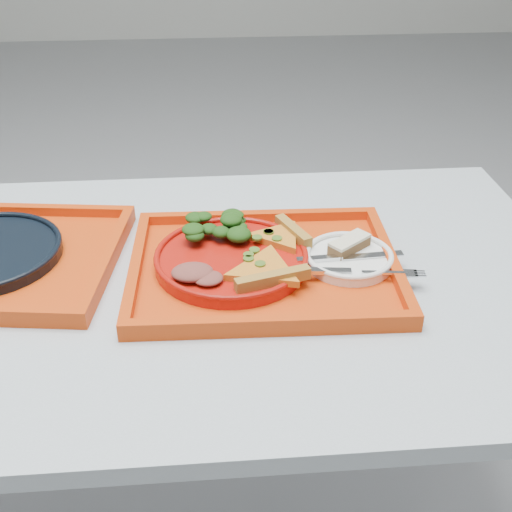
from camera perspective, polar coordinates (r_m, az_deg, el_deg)
The scene contains 11 objects.
table at distance 1.15m, azimuth -12.44°, elevation -5.13°, with size 1.60×0.80×0.75m.
tray_main at distance 1.09m, azimuth 0.73°, elevation -1.23°, with size 0.45×0.35×0.01m, color #C1370A.
dinner_plate at distance 1.09m, azimuth -2.19°, elevation -0.42°, with size 0.26×0.26×0.02m, color #A5130B.
side_plate at distance 1.11m, azimuth 8.23°, elevation -0.32°, with size 0.15×0.15×0.01m, color white.
pizza_slice_a at distance 1.04m, azimuth 0.78°, elevation -1.02°, with size 0.14×0.12×0.02m, color gold, non-canonical shape.
pizza_slice_b at distance 1.13m, azimuth 2.07°, elevation 1.89°, with size 0.11×0.10×0.02m, color gold, non-canonical shape.
salad_heap at distance 1.14m, azimuth -3.47°, elevation 2.93°, with size 0.10×0.09×0.05m, color black.
meat_portion at distance 1.03m, azimuth -5.68°, elevation -1.44°, with size 0.07×0.05×0.02m, color brown.
dessert_bar at distance 1.12m, azimuth 8.30°, elevation 1.05°, with size 0.08×0.07×0.02m.
knife at distance 1.10m, azimuth 8.37°, elevation -0.03°, with size 0.18×0.02×0.01m, color silver.
fork at distance 1.06m, azimuth 9.27°, elevation -1.39°, with size 0.18×0.02×0.01m, color silver.
Camera 1 is at (0.17, -0.91, 1.35)m, focal length 45.00 mm.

